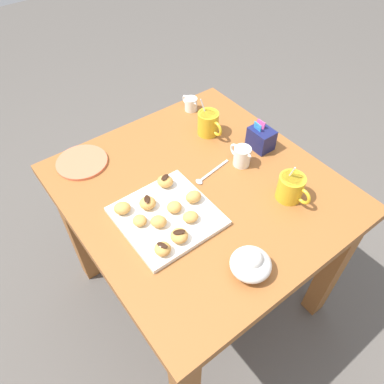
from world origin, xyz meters
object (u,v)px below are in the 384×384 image
object	(u,v)px
coffee_mug_mustard_right	(291,187)
beignet_9	(140,221)
coffee_mug_mustard_left	(209,123)
sugar_caddy	(261,138)
beignet_2	(163,249)
beignet_6	(159,222)
cream_pitcher_white	(242,156)
saucer_coral_left	(82,162)
pastry_plate_square	(167,216)
ice_cream_bowl	(251,263)
beignet_3	(174,207)
beignet_0	(148,203)
chocolate_sauce_pitcher	(191,103)
beignet_7	(190,217)
beignet_1	(193,197)
beignet_5	(122,208)
beignet_8	(165,181)
beignet_4	(179,236)
dining_table	(200,211)

from	to	relation	value
coffee_mug_mustard_right	beignet_9	bearing A→B (deg)	-112.92
coffee_mug_mustard_left	sugar_caddy	distance (m)	0.21
beignet_2	beignet_6	bearing A→B (deg)	152.96
cream_pitcher_white	beignet_2	size ratio (longest dim) A/B	2.16
sugar_caddy	saucer_coral_left	size ratio (longest dim) A/B	0.58
beignet_2	coffee_mug_mustard_right	bearing A→B (deg)	82.03
saucer_coral_left	beignet_9	xyz separation A→B (m)	(0.37, 0.02, 0.03)
cream_pitcher_white	coffee_mug_mustard_left	bearing A→B (deg)	175.77
coffee_mug_mustard_right	sugar_caddy	size ratio (longest dim) A/B	1.29
coffee_mug_mustard_right	beignet_2	xyz separation A→B (m)	(-0.06, -0.46, -0.02)
pastry_plate_square	beignet_6	distance (m)	0.05
pastry_plate_square	ice_cream_bowl	size ratio (longest dim) A/B	2.46
sugar_caddy	beignet_3	bearing A→B (deg)	-80.98
coffee_mug_mustard_left	beignet_0	xyz separation A→B (m)	(0.19, -0.40, -0.02)
chocolate_sauce_pitcher	beignet_7	bearing A→B (deg)	-37.24
beignet_1	coffee_mug_mustard_right	bearing A→B (deg)	57.98
beignet_5	beignet_6	world-z (taller)	beignet_6
sugar_caddy	beignet_6	distance (m)	0.52
beignet_3	beignet_8	world-z (taller)	beignet_8
beignet_7	beignet_9	size ratio (longest dim) A/B	1.12
beignet_6	beignet_7	bearing A→B (deg)	64.83
coffee_mug_mustard_right	chocolate_sauce_pitcher	bearing A→B (deg)	175.98
saucer_coral_left	beignet_9	size ratio (longest dim) A/B	4.15
ice_cream_bowl	beignet_7	world-z (taller)	ice_cream_bowl
coffee_mug_mustard_right	chocolate_sauce_pitcher	distance (m)	0.59
cream_pitcher_white	beignet_3	bearing A→B (deg)	-82.71
beignet_8	saucer_coral_left	bearing A→B (deg)	-149.40
coffee_mug_mustard_left	coffee_mug_mustard_right	distance (m)	0.42
beignet_2	beignet_7	bearing A→B (deg)	109.04
sugar_caddy	coffee_mug_mustard_left	bearing A→B (deg)	-150.27
beignet_5	coffee_mug_mustard_left	bearing A→B (deg)	108.49
coffee_mug_mustard_right	chocolate_sauce_pitcher	xyz separation A→B (m)	(-0.59, 0.04, -0.02)
beignet_1	beignet_9	world-z (taller)	beignet_1
beignet_0	beignet_8	bearing A→B (deg)	114.14
pastry_plate_square	beignet_4	world-z (taller)	beignet_4
coffee_mug_mustard_right	coffee_mug_mustard_left	bearing A→B (deg)	180.00
cream_pitcher_white	beignet_0	xyz separation A→B (m)	(-0.02, -0.38, -0.01)
cream_pitcher_white	beignet_2	world-z (taller)	cream_pitcher_white
ice_cream_bowl	beignet_1	distance (m)	0.29
coffee_mug_mustard_left	beignet_6	world-z (taller)	coffee_mug_mustard_left
beignet_3	beignet_8	size ratio (longest dim) A/B	0.88
ice_cream_bowl	beignet_3	world-z (taller)	ice_cream_bowl
cream_pitcher_white	beignet_5	size ratio (longest dim) A/B	1.98
pastry_plate_square	beignet_0	xyz separation A→B (m)	(-0.06, -0.03, 0.03)
dining_table	coffee_mug_mustard_left	size ratio (longest dim) A/B	6.39
beignet_5	beignet_7	world-z (taller)	beignet_5
ice_cream_bowl	beignet_7	bearing A→B (deg)	-172.35
beignet_7	ice_cream_bowl	bearing A→B (deg)	7.65
dining_table	beignet_5	bearing A→B (deg)	-100.60
saucer_coral_left	cream_pitcher_white	bearing A→B (deg)	52.26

